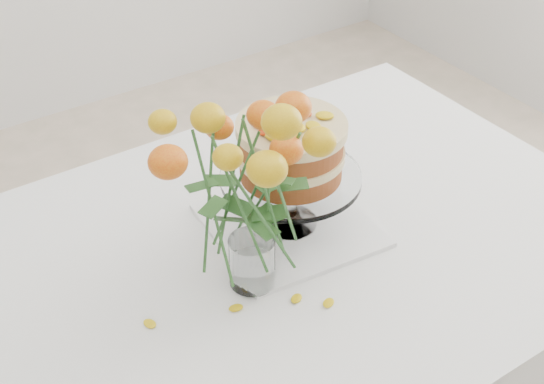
{
  "coord_description": "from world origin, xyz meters",
  "views": [
    {
      "loc": [
        -0.59,
        -0.9,
        1.7
      ],
      "look_at": [
        0.01,
        -0.02,
        0.9
      ],
      "focal_mm": 50.0,
      "sensor_mm": 36.0,
      "label": 1
    }
  ],
  "objects": [
    {
      "name": "table",
      "position": [
        0.0,
        0.0,
        0.67
      ],
      "size": [
        1.43,
        0.93,
        0.76
      ],
      "color": "tan",
      "rests_on": "ground"
    },
    {
      "name": "stray_petal_d",
      "position": [
        -0.26,
        -0.05,
        0.76
      ],
      "size": [
        0.03,
        0.02,
        0.0
      ],
      "primitive_type": "ellipsoid",
      "color": "yellow",
      "rests_on": "table"
    },
    {
      "name": "cake_stand",
      "position": [
        0.09,
        0.03,
        0.93
      ],
      "size": [
        0.27,
        0.27,
        0.24
      ],
      "rotation": [
        0.0,
        0.0,
        0.41
      ],
      "color": "white",
      "rests_on": "napkin"
    },
    {
      "name": "napkin",
      "position": [
        0.09,
        0.03,
        0.76
      ],
      "size": [
        0.33,
        0.33,
        0.01
      ],
      "primitive_type": "cube",
      "rotation": [
        0.0,
        0.0,
        -0.1
      ],
      "color": "white",
      "rests_on": "table"
    },
    {
      "name": "stray_petal_b",
      "position": [
        -0.02,
        -0.14,
        0.76
      ],
      "size": [
        0.03,
        0.02,
        0.0
      ],
      "primitive_type": "ellipsoid",
      "color": "yellow",
      "rests_on": "table"
    },
    {
      "name": "rose_vase",
      "position": [
        -0.06,
        -0.06,
        1.0
      ],
      "size": [
        0.32,
        0.32,
        0.41
      ],
      "rotation": [
        0.0,
        0.0,
        0.23
      ],
      "color": "white",
      "rests_on": "table"
    },
    {
      "name": "stray_petal_c",
      "position": [
        0.02,
        -0.18,
        0.76
      ],
      "size": [
        0.03,
        0.02,
        0.0
      ],
      "primitive_type": "ellipsoid",
      "color": "yellow",
      "rests_on": "table"
    },
    {
      "name": "stray_petal_a",
      "position": [
        -0.12,
        -0.1,
        0.76
      ],
      "size": [
        0.03,
        0.02,
        0.0
      ],
      "primitive_type": "ellipsoid",
      "color": "yellow",
      "rests_on": "table"
    }
  ]
}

